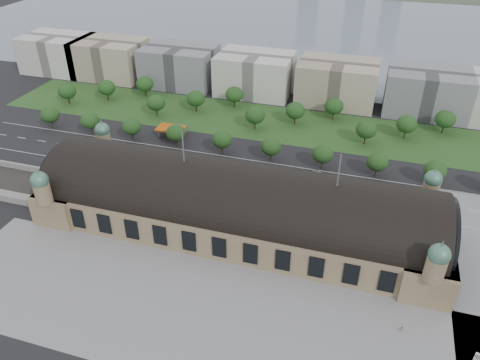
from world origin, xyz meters
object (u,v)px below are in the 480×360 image
(parked_car_4, at_px, (173,182))
(advertising_column, at_px, (477,360))
(parked_car_0, at_px, (103,165))
(parked_car_2, at_px, (143,172))
(petrol_station, at_px, (175,129))
(traffic_car_2, at_px, (109,150))
(traffic_car_4, at_px, (294,183))
(parked_car_1, at_px, (122,168))
(bus_west, at_px, (202,177))
(parked_car_3, at_px, (142,172))
(traffic_car_1, at_px, (123,149))
(bus_mid, at_px, (238,183))
(bus_east, at_px, (343,194))
(parked_car_6, at_px, (174,182))
(parked_car_5, at_px, (186,184))
(traffic_car_5, at_px, (317,172))
(pedestrian_0, at_px, (401,329))
(traffic_car_3, at_px, (202,157))

(parked_car_4, distance_m, advertising_column, 130.23)
(parked_car_0, bearing_deg, parked_car_2, 54.19)
(petrol_station, xyz_separation_m, traffic_car_2, (-23.73, -26.50, -2.17))
(parked_car_2, bearing_deg, traffic_car_4, 60.73)
(parked_car_1, xyz_separation_m, bus_west, (38.08, 2.00, 1.12))
(parked_car_3, relative_size, bus_west, 0.31)
(traffic_car_1, bearing_deg, bus_mid, -99.60)
(parked_car_4, bearing_deg, bus_east, 63.48)
(bus_east, bearing_deg, traffic_car_2, 83.08)
(traffic_car_4, height_order, bus_mid, bus_mid)
(traffic_car_1, xyz_separation_m, bus_mid, (63.47, -14.83, 1.07))
(parked_car_2, bearing_deg, bus_mid, 53.99)
(parked_car_3, distance_m, parked_car_6, 17.79)
(parked_car_3, bearing_deg, parked_car_5, 54.21)
(traffic_car_5, relative_size, parked_car_5, 0.78)
(parked_car_6, bearing_deg, traffic_car_4, 79.49)
(bus_west, bearing_deg, traffic_car_2, 76.40)
(parked_car_0, distance_m, pedestrian_0, 145.16)
(traffic_car_1, bearing_deg, parked_car_3, -128.24)
(traffic_car_5, bearing_deg, parked_car_1, 102.08)
(parked_car_1, bearing_deg, traffic_car_5, 74.20)
(parked_car_2, bearing_deg, traffic_car_5, 68.21)
(parked_car_2, relative_size, bus_mid, 0.38)
(petrol_station, height_order, bus_mid, petrol_station)
(traffic_car_4, bearing_deg, bus_west, -73.72)
(parked_car_5, bearing_deg, traffic_car_5, 85.48)
(bus_mid, xyz_separation_m, pedestrian_0, (68.56, -59.83, -0.90))
(parked_car_3, bearing_deg, traffic_car_4, 73.26)
(traffic_car_1, xyz_separation_m, parked_car_4, (35.65, -20.83, -0.13))
(parked_car_3, bearing_deg, pedestrian_0, 36.91)
(traffic_car_4, bearing_deg, traffic_car_3, -97.86)
(bus_east, bearing_deg, traffic_car_5, 36.82)
(parked_car_6, height_order, bus_east, bus_east)
(parked_car_2, bearing_deg, advertising_column, 25.87)
(parked_car_4, bearing_deg, bus_mid, 66.99)
(parked_car_5, xyz_separation_m, advertising_column, (109.50, -59.30, 0.79))
(parked_car_0, height_order, bus_west, bus_west)
(traffic_car_3, distance_m, parked_car_6, 24.55)
(petrol_station, relative_size, parked_car_6, 2.78)
(traffic_car_3, height_order, parked_car_2, parked_car_2)
(bus_west, bearing_deg, advertising_column, -123.02)
(petrol_station, height_order, bus_west, petrol_station)
(traffic_car_4, relative_size, parked_car_1, 0.75)
(traffic_car_1, bearing_deg, traffic_car_3, -81.51)
(traffic_car_1, bearing_deg, traffic_car_5, -82.86)
(traffic_car_4, xyz_separation_m, advertising_column, (65.24, -74.34, 0.88))
(bus_west, bearing_deg, parked_car_0, 91.32)
(bus_mid, bearing_deg, traffic_car_1, 75.59)
(parked_car_4, bearing_deg, parked_car_3, -138.56)
(parked_car_6, distance_m, pedestrian_0, 109.95)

